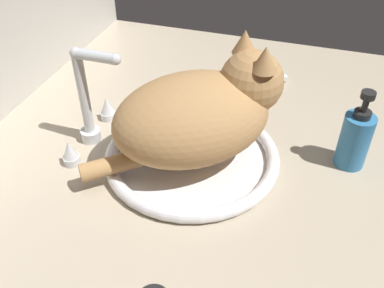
% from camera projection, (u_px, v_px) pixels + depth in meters
% --- Properties ---
extents(countertop, '(1.11, 0.84, 0.03)m').
position_uv_depth(countertop, '(189.00, 161.00, 0.83)').
color(countertop, '#B7A88E').
rests_on(countertop, ground).
extents(sink_basin, '(0.33, 0.33, 0.02)m').
position_uv_depth(sink_basin, '(192.00, 156.00, 0.81)').
color(sink_basin, white).
rests_on(sink_basin, countertop).
extents(faucet, '(0.18, 0.11, 0.20)m').
position_uv_depth(faucet, '(89.00, 107.00, 0.81)').
color(faucet, silver).
rests_on(faucet, countertop).
extents(cat, '(0.34, 0.35, 0.20)m').
position_uv_depth(cat, '(204.00, 112.00, 0.75)').
color(cat, tan).
rests_on(cat, sink_basin).
extents(soap_pump_bottle, '(0.05, 0.05, 0.16)m').
position_uv_depth(soap_pump_bottle, '(355.00, 139.00, 0.77)').
color(soap_pump_bottle, teal).
rests_on(soap_pump_bottle, countertop).
extents(toothbrush, '(0.12, 0.14, 0.02)m').
position_uv_depth(toothbrush, '(257.00, 86.00, 1.02)').
color(toothbrush, silver).
rests_on(toothbrush, countertop).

